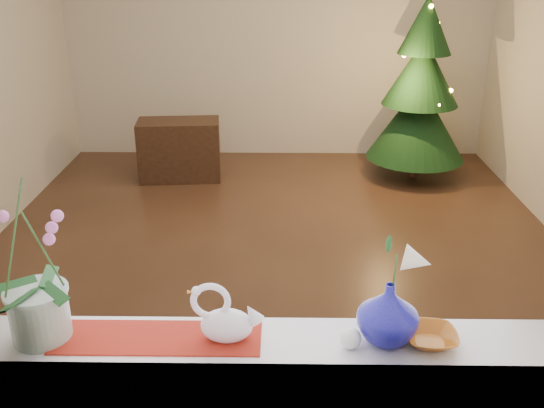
% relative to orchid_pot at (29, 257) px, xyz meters
% --- Properties ---
extents(ground, '(5.00, 5.00, 0.00)m').
position_rel_orchid_pot_xyz_m(ground, '(0.77, 2.37, -1.23)').
color(ground, '#372216').
rests_on(ground, ground).
extents(wall_back, '(4.50, 0.10, 2.70)m').
position_rel_orchid_pot_xyz_m(wall_back, '(0.77, 4.87, 0.12)').
color(wall_back, beige).
rests_on(wall_back, ground).
extents(wall_front, '(4.50, 0.10, 2.70)m').
position_rel_orchid_pot_xyz_m(wall_front, '(0.77, -0.13, 0.12)').
color(wall_front, beige).
rests_on(wall_front, ground).
extents(windowsill, '(2.20, 0.26, 0.04)m').
position_rel_orchid_pot_xyz_m(windowsill, '(0.77, -0.00, -0.33)').
color(windowsill, white).
rests_on(windowsill, window_apron).
extents(window_frame, '(2.22, 0.06, 1.60)m').
position_rel_orchid_pot_xyz_m(window_frame, '(0.77, -0.10, 0.47)').
color(window_frame, white).
rests_on(window_frame, windowsill).
extents(runner, '(0.70, 0.20, 0.01)m').
position_rel_orchid_pot_xyz_m(runner, '(0.39, -0.00, -0.31)').
color(runner, maroon).
rests_on(runner, windowsill).
extents(orchid_pot, '(0.23, 0.23, 0.62)m').
position_rel_orchid_pot_xyz_m(orchid_pot, '(0.00, 0.00, 0.00)').
color(orchid_pot, beige).
rests_on(orchid_pot, windowsill).
extents(swan, '(0.26, 0.16, 0.20)m').
position_rel_orchid_pot_xyz_m(swan, '(0.62, -0.00, -0.21)').
color(swan, white).
rests_on(swan, windowsill).
extents(blue_vase, '(0.26, 0.26, 0.25)m').
position_rel_orchid_pot_xyz_m(blue_vase, '(1.16, 0.00, -0.19)').
color(blue_vase, navy).
rests_on(blue_vase, windowsill).
extents(lily, '(0.14, 0.08, 0.19)m').
position_rel_orchid_pot_xyz_m(lily, '(1.16, 0.00, 0.03)').
color(lily, white).
rests_on(lily, blue_vase).
extents(paperweight, '(0.09, 0.09, 0.07)m').
position_rel_orchid_pot_xyz_m(paperweight, '(1.04, -0.04, -0.27)').
color(paperweight, white).
rests_on(paperweight, windowsill).
extents(amber_dish, '(0.16, 0.16, 0.04)m').
position_rel_orchid_pot_xyz_m(amber_dish, '(1.30, -0.01, -0.29)').
color(amber_dish, '#A45816').
rests_on(amber_dish, windowsill).
extents(xmas_tree, '(1.01, 1.01, 1.77)m').
position_rel_orchid_pot_xyz_m(xmas_tree, '(2.15, 4.12, -0.35)').
color(xmas_tree, black).
rests_on(xmas_tree, ground).
extents(side_table, '(0.82, 0.46, 0.59)m').
position_rel_orchid_pot_xyz_m(side_table, '(-0.20, 4.03, -0.93)').
color(side_table, black).
rests_on(side_table, ground).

